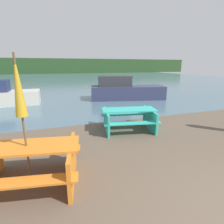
{
  "coord_description": "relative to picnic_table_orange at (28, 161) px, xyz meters",
  "views": [
    {
      "loc": [
        -2.63,
        -0.62,
        2.23
      ],
      "look_at": [
        -0.95,
        4.25,
        0.85
      ],
      "focal_mm": 28.0,
      "sensor_mm": 36.0,
      "label": 1
    }
  ],
  "objects": [
    {
      "name": "picnic_table_orange",
      "position": [
        0.0,
        0.0,
        0.0
      ],
      "size": [
        2.11,
        1.7,
        0.79
      ],
      "rotation": [
        0.0,
        0.0,
        -0.19
      ],
      "color": "orange",
      "rests_on": "ground_plane"
    },
    {
      "name": "water",
      "position": [
        3.17,
        28.12,
        -0.48
      ],
      "size": [
        60.0,
        50.0,
        0.0
      ],
      "color": "slate",
      "rests_on": "ground_plane"
    },
    {
      "name": "boat_second",
      "position": [
        -2.04,
        8.07,
        0.06
      ],
      "size": [
        3.43,
        1.47,
        1.44
      ],
      "rotation": [
        0.0,
        0.0,
        0.0
      ],
      "color": "beige",
      "rests_on": "water"
    },
    {
      "name": "boat",
      "position": [
        5.24,
        7.59,
        0.11
      ],
      "size": [
        5.13,
        2.69,
        1.55
      ],
      "rotation": [
        0.0,
        0.0,
        -0.23
      ],
      "color": "#333856",
      "rests_on": "water"
    },
    {
      "name": "umbrella_gold",
      "position": [
        0.0,
        0.0,
        1.38
      ],
      "size": [
        0.2,
        0.2,
        2.44
      ],
      "color": "brown",
      "rests_on": "ground_plane"
    },
    {
      "name": "far_treeline",
      "position": [
        3.17,
        48.12,
        1.52
      ],
      "size": [
        80.0,
        1.6,
        4.0
      ],
      "color": "#284723",
      "rests_on": "water"
    },
    {
      "name": "picnic_table_teal",
      "position": [
        3.01,
        2.07,
        -0.02
      ],
      "size": [
        2.08,
        1.71,
        0.76
      ],
      "rotation": [
        0.0,
        0.0,
        -0.19
      ],
      "color": "#33B7A8",
      "rests_on": "ground_plane"
    }
  ]
}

